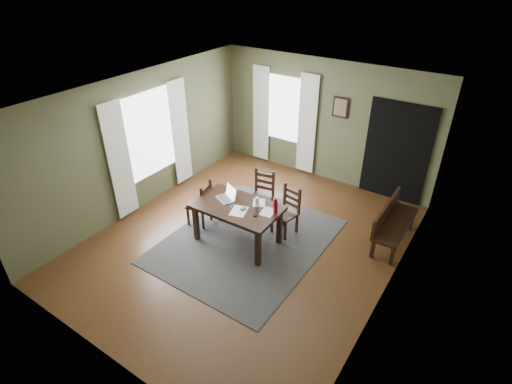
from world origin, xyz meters
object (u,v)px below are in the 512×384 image
Objects in this scene: laptop at (228,195)px; water_bottle at (275,206)px; chair_back_left at (262,195)px; dining_table at (237,210)px; chair_back_right at (287,211)px; chair_end at (201,204)px; bench at (392,220)px.

water_bottle reaches higher than laptop.
chair_back_left is 0.93m from laptop.
dining_table is 1.66× the size of chair_back_right.
chair_back_left is at bearing 125.79° from chair_end.
laptop is at bearing 158.02° from dining_table.
chair_end is at bearing 114.55° from bench.
chair_back_left is 0.69× the size of bench.
bench is 3.31× the size of laptop.
chair_back_right is (1.48, 0.68, 0.01)m from chair_end.
chair_back_right is 0.71m from water_bottle.
water_bottle reaches higher than chair_back_left.
chair_end is at bearing -152.47° from laptop.
dining_table is at bearing -164.17° from water_bottle.
dining_table is at bearing 3.22° from laptop.
water_bottle is at bearing 29.35° from laptop.
chair_end is 1.19m from chair_back_left.
chair_back_left is at bearing 174.93° from chair_back_right.
dining_table is 0.32m from laptop.
chair_end is 0.66× the size of bench.
dining_table is 3.70× the size of laptop.
chair_back_left is 3.56× the size of water_bottle.
chair_end is 3.36× the size of water_bottle.
chair_back_left reaches higher than chair_end.
chair_end is 1.63m from water_bottle.
dining_table is 1.70× the size of chair_end.
bench is at bearing 3.10° from chair_back_left.
dining_table is at bearing -116.96° from chair_back_right.
water_bottle reaches higher than chair_end.
chair_back_left reaches higher than chair_back_right.
bench is at bearing 53.05° from laptop.
chair_back_left reaches higher than dining_table.
dining_table is 5.72× the size of water_bottle.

